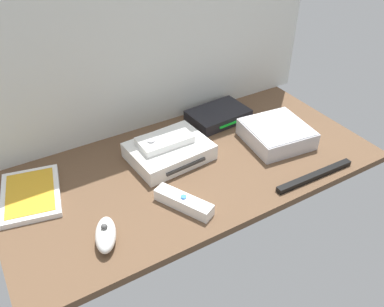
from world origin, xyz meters
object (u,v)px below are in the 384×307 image
object	(u,v)px
game_case	(31,194)
remote_nunchuk	(106,235)
mini_computer	(276,134)
network_router	(218,115)
remote_wand	(184,202)
remote_classic_pad	(165,140)
sensor_bar	(315,176)
game_console	(169,151)

from	to	relation	value
game_case	remote_nunchuk	size ratio (longest dim) A/B	1.97
mini_computer	network_router	size ratio (longest dim) A/B	1.01
mini_computer	remote_wand	xyz separation A→B (cm)	(-36.59, -10.08, -1.13)
remote_classic_pad	remote_wand	bearing A→B (deg)	-106.43
remote_nunchuk	remote_classic_pad	bearing A→B (deg)	61.92
remote_wand	remote_classic_pad	bearing A→B (deg)	48.19
remote_nunchuk	remote_classic_pad	distance (cm)	32.63
remote_nunchuk	remote_wand	bearing A→B (deg)	24.29
mini_computer	sensor_bar	world-z (taller)	mini_computer
mini_computer	network_router	distance (cm)	19.98
mini_computer	remote_wand	world-z (taller)	mini_computer
remote_wand	remote_classic_pad	world-z (taller)	remote_classic_pad
remote_classic_pad	sensor_bar	bearing A→B (deg)	-45.05
network_router	remote_classic_pad	size ratio (longest dim) A/B	1.29
game_console	remote_nunchuk	world-z (taller)	remote_nunchuk
network_router	sensor_bar	bearing A→B (deg)	-84.89
game_console	mini_computer	xyz separation A→B (cm)	(30.32, -8.72, 0.44)
mini_computer	remote_classic_pad	xyz separation A→B (cm)	(-30.99, 9.93, 2.77)
game_console	remote_wand	xyz separation A→B (cm)	(-6.27, -18.80, -0.69)
network_router	game_case	bearing A→B (deg)	-177.49
remote_classic_pad	sensor_bar	size ratio (longest dim) A/B	0.60
remote_wand	network_router	bearing A→B (deg)	18.53
mini_computer	remote_nunchuk	xyz separation A→B (cm)	(-56.04, -10.69, -0.60)
network_router	remote_wand	xyz separation A→B (cm)	(-28.74, -28.42, -0.19)
game_console	sensor_bar	xyz separation A→B (cm)	(28.04, -26.78, -1.50)
game_case	network_router	world-z (taller)	network_router
game_console	network_router	bearing A→B (deg)	18.99
game_case	remote_wand	world-z (taller)	remote_wand
game_console	game_case	size ratio (longest dim) A/B	1.03
mini_computer	remote_classic_pad	world-z (taller)	remote_classic_pad
game_case	sensor_bar	size ratio (longest dim) A/B	0.89
remote_nunchuk	remote_classic_pad	xyz separation A→B (cm)	(25.06, 20.62, 3.37)
game_case	game_console	bearing A→B (deg)	7.14
remote_wand	remote_nunchuk	distance (cm)	19.47
remote_nunchuk	network_router	bearing A→B (deg)	53.55
game_console	remote_wand	bearing A→B (deg)	-112.67
mini_computer	game_case	size ratio (longest dim) A/B	0.88
mini_computer	sensor_bar	bearing A→B (deg)	-97.18
sensor_bar	mini_computer	bearing A→B (deg)	84.29
game_console	mini_computer	size ratio (longest dim) A/B	1.17
remote_nunchuk	sensor_bar	xyz separation A→B (cm)	(53.77, -7.37, -1.34)
game_case	network_router	distance (cm)	59.23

